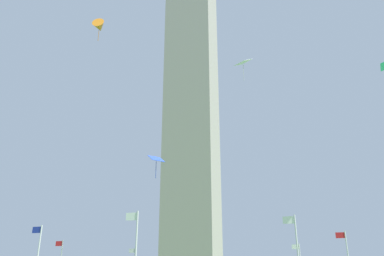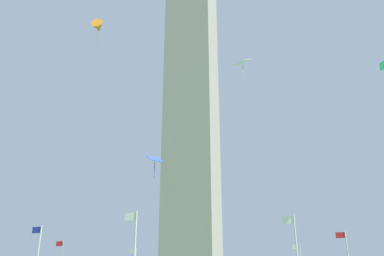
% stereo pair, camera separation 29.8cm
% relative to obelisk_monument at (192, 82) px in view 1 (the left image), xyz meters
% --- Properties ---
extents(obelisk_monument, '(6.48, 6.48, 58.92)m').
position_rel_obelisk_monument_xyz_m(obelisk_monument, '(0.00, 0.00, 0.00)').
color(obelisk_monument, gray).
rests_on(obelisk_monument, ground).
extents(flagpole_e, '(1.12, 0.14, 7.91)m').
position_rel_obelisk_monument_xyz_m(flagpole_e, '(0.06, 17.97, -25.12)').
color(flagpole_e, silver).
rests_on(flagpole_e, ground).
extents(kite_orange_delta, '(1.31, 1.45, 2.23)m').
position_rel_obelisk_monument_xyz_m(kite_orange_delta, '(3.04, 21.99, -5.24)').
color(kite_orange_delta, orange).
extents(kite_white_diamond, '(2.02, 1.97, 2.51)m').
position_rel_obelisk_monument_xyz_m(kite_white_diamond, '(-8.92, 12.87, -5.63)').
color(kite_white_diamond, white).
extents(kite_blue_diamond, '(1.45, 1.46, 1.89)m').
position_rel_obelisk_monument_xyz_m(kite_blue_diamond, '(-2.66, 21.20, -18.21)').
color(kite_blue_diamond, blue).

